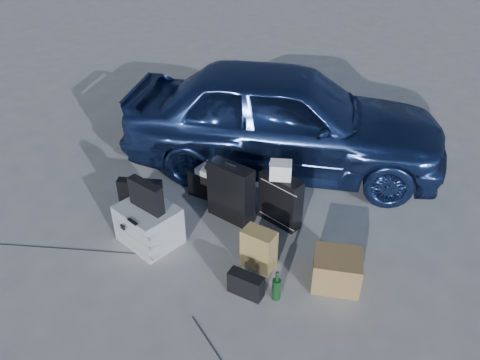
% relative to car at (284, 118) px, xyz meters
% --- Properties ---
extents(ground, '(60.00, 60.00, 0.00)m').
position_rel_car_xyz_m(ground, '(-0.10, -2.10, -0.70)').
color(ground, '#9E9E9A').
rests_on(ground, ground).
extents(car, '(4.38, 2.53, 1.40)m').
position_rel_car_xyz_m(car, '(0.00, 0.00, 0.00)').
color(car, navy).
rests_on(car, ground).
extents(pelican_case, '(0.73, 0.67, 0.44)m').
position_rel_car_xyz_m(pelican_case, '(-0.77, -2.09, -0.48)').
color(pelican_case, '#B0B3B5').
rests_on(pelican_case, ground).
extents(laptop_bag, '(0.44, 0.22, 0.32)m').
position_rel_car_xyz_m(laptop_bag, '(-0.76, -2.09, -0.10)').
color(laptop_bag, black).
rests_on(laptop_bag, pelican_case).
extents(briefcase, '(0.53, 0.26, 0.40)m').
position_rel_car_xyz_m(briefcase, '(-1.18, -1.64, -0.50)').
color(briefcase, black).
rests_on(briefcase, ground).
extents(suitcase_left, '(0.57, 0.32, 0.70)m').
position_rel_car_xyz_m(suitcase_left, '(-0.14, -1.37, -0.35)').
color(suitcase_left, black).
rests_on(suitcase_left, ground).
extents(suitcase_right, '(0.54, 0.35, 0.61)m').
position_rel_car_xyz_m(suitcase_right, '(0.40, -1.22, -0.40)').
color(suitcase_right, black).
rests_on(suitcase_right, ground).
extents(white_carton, '(0.27, 0.24, 0.18)m').
position_rel_car_xyz_m(white_carton, '(0.39, -1.23, -0.00)').
color(white_carton, white).
rests_on(white_carton, suitcase_right).
extents(duffel_bag, '(0.69, 0.35, 0.34)m').
position_rel_car_xyz_m(duffel_bag, '(-0.47, -1.05, -0.53)').
color(duffel_bag, black).
rests_on(duffel_bag, ground).
extents(flat_box_white, '(0.47, 0.39, 0.07)m').
position_rel_car_xyz_m(flat_box_white, '(-0.47, -1.05, -0.33)').
color(flat_box_white, white).
rests_on(flat_box_white, duffel_bag).
extents(flat_box_black, '(0.26, 0.19, 0.06)m').
position_rel_car_xyz_m(flat_box_black, '(-0.46, -1.05, -0.26)').
color(flat_box_black, black).
rests_on(flat_box_black, flat_box_white).
extents(kraft_bag, '(0.36, 0.25, 0.44)m').
position_rel_car_xyz_m(kraft_bag, '(0.45, -1.98, -0.48)').
color(kraft_bag, '#A68B48').
rests_on(kraft_bag, ground).
extents(cardboard_box, '(0.53, 0.48, 0.34)m').
position_rel_car_xyz_m(cardboard_box, '(1.23, -1.91, -0.53)').
color(cardboard_box, olive).
rests_on(cardboard_box, ground).
extents(messenger_bag, '(0.35, 0.16, 0.24)m').
position_rel_car_xyz_m(messenger_bag, '(0.48, -2.39, -0.58)').
color(messenger_bag, black).
rests_on(messenger_bag, ground).
extents(green_bottle, '(0.10, 0.10, 0.32)m').
position_rel_car_xyz_m(green_bottle, '(0.77, -2.33, -0.54)').
color(green_bottle, black).
rests_on(green_bottle, ground).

